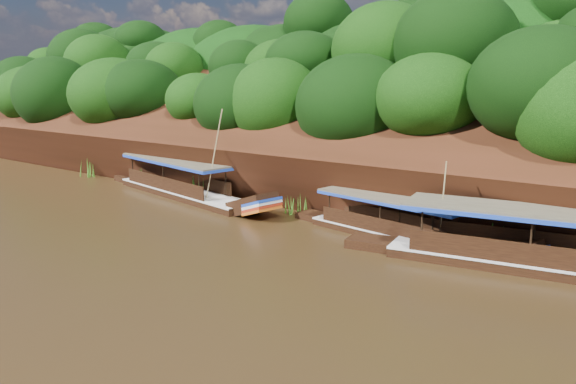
{
  "coord_description": "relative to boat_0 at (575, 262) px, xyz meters",
  "views": [
    {
      "loc": [
        14.98,
        -18.26,
        8.44
      ],
      "look_at": [
        -4.29,
        7.0,
        1.89
      ],
      "focal_mm": 35.0,
      "sensor_mm": 36.0,
      "label": 1
    }
  ],
  "objects": [
    {
      "name": "riverbank",
      "position": [
        -10.85,
        15.19,
        1.27
      ],
      "size": [
        120.0,
        30.06,
        19.4
      ],
      "color": "black",
      "rests_on": "ground"
    },
    {
      "name": "boat_2",
      "position": [
        -24.83,
        0.77,
        -0.02
      ],
      "size": [
        16.8,
        5.09,
        6.93
      ],
      "rotation": [
        0.0,
        0.0,
        -0.18
      ],
      "color": "black",
      "rests_on": "ground"
    },
    {
      "name": "boat_1",
      "position": [
        -7.78,
        0.31,
        -0.12
      ],
      "size": [
        12.86,
        3.61,
        4.98
      ],
      "rotation": [
        0.0,
        0.0,
        -0.14
      ],
      "color": "black",
      "rests_on": "ground"
    },
    {
      "name": "boat_0",
      "position": [
        0.0,
        0.0,
        0.0
      ],
      "size": [
        16.99,
        5.2,
        6.31
      ],
      "rotation": [
        0.0,
        0.0,
        0.18
      ],
      "color": "black",
      "rests_on": "ground"
    },
    {
      "name": "reeds",
      "position": [
        -13.06,
        1.9,
        0.26
      ],
      "size": [
        47.78,
        2.4,
        2.14
      ],
      "color": "#3D731C",
      "rests_on": "ground"
    },
    {
      "name": "ground",
      "position": [
        -10.84,
        -7.54,
        -0.62
      ],
      "size": [
        160.0,
        160.0,
        0.0
      ],
      "primitive_type": "plane",
      "color": "black",
      "rests_on": "ground"
    }
  ]
}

